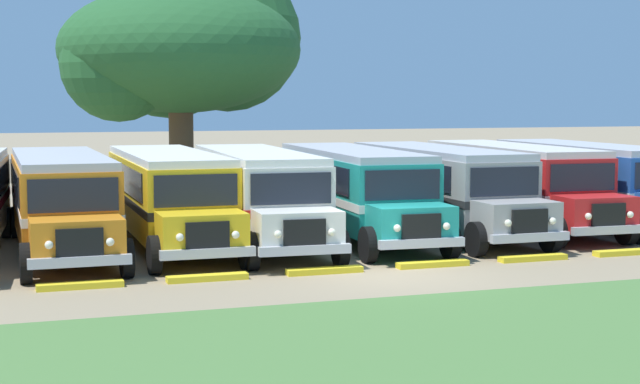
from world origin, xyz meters
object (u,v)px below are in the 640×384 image
at_px(parked_bus_slot_1, 61,197).
at_px(parked_bus_slot_4, 355,188).
at_px(parked_bus_slot_5, 439,185).
at_px(broad_shade_tree, 183,47).
at_px(parked_bus_slot_3, 258,191).
at_px(parked_bus_slot_2, 169,193).
at_px(parked_bus_slot_7, 589,179).
at_px(parked_bus_slot_6, 514,181).

bearing_deg(parked_bus_slot_1, parked_bus_slot_4, 89.94).
xyz_separation_m(parked_bus_slot_4, parked_bus_slot_5, (3.03, 0.03, 0.00)).
bearing_deg(broad_shade_tree, parked_bus_slot_5, -67.29).
distance_m(parked_bus_slot_3, broad_shade_tree, 15.02).
xyz_separation_m(parked_bus_slot_2, parked_bus_slot_5, (8.98, -0.18, 0.00)).
xyz_separation_m(parked_bus_slot_3, parked_bus_slot_5, (6.28, 0.13, 0.00)).
xyz_separation_m(parked_bus_slot_1, parked_bus_slot_7, (18.24, 0.46, 0.00)).
relative_size(parked_bus_slot_2, parked_bus_slot_7, 1.00).
xyz_separation_m(parked_bus_slot_2, parked_bus_slot_6, (12.13, 0.38, 0.00)).
xyz_separation_m(parked_bus_slot_3, parked_bus_slot_6, (9.42, 0.70, 0.00)).
bearing_deg(parked_bus_slot_1, parked_bus_slot_3, 89.02).
distance_m(parked_bus_slot_4, broad_shade_tree, 15.18).
bearing_deg(parked_bus_slot_4, parked_bus_slot_7, 95.57).
bearing_deg(parked_bus_slot_5, parked_bus_slot_1, -89.49).
bearing_deg(parked_bus_slot_7, parked_bus_slot_4, -84.95).
height_order(parked_bus_slot_3, parked_bus_slot_5, same).
distance_m(parked_bus_slot_2, parked_bus_slot_3, 2.72).
distance_m(parked_bus_slot_2, parked_bus_slot_6, 12.14).
relative_size(parked_bus_slot_2, parked_bus_slot_3, 0.99).
height_order(parked_bus_slot_5, parked_bus_slot_6, same).
distance_m(parked_bus_slot_3, parked_bus_slot_6, 9.45).
relative_size(parked_bus_slot_6, parked_bus_slot_7, 1.00).
height_order(parked_bus_slot_4, parked_bus_slot_7, same).
height_order(parked_bus_slot_5, parked_bus_slot_7, same).
relative_size(parked_bus_slot_2, parked_bus_slot_6, 1.00).
distance_m(parked_bus_slot_3, parked_bus_slot_5, 6.28).
height_order(parked_bus_slot_4, parked_bus_slot_6, same).
relative_size(parked_bus_slot_3, parked_bus_slot_7, 1.00).
relative_size(parked_bus_slot_4, parked_bus_slot_7, 1.00).
height_order(parked_bus_slot_1, parked_bus_slot_2, same).
relative_size(parked_bus_slot_4, parked_bus_slot_5, 1.01).
bearing_deg(parked_bus_slot_4, parked_bus_slot_6, 98.34).
distance_m(parked_bus_slot_6, parked_bus_slot_7, 2.94).
bearing_deg(parked_bus_slot_2, parked_bus_slot_4, 88.46).
xyz_separation_m(parked_bus_slot_4, broad_shade_tree, (-2.82, 14.00, 5.13)).
xyz_separation_m(parked_bus_slot_3, parked_bus_slot_7, (12.36, 0.53, 0.00)).
xyz_separation_m(parked_bus_slot_2, broad_shade_tree, (3.13, 13.80, 5.13)).
xyz_separation_m(parked_bus_slot_2, parked_bus_slot_4, (5.96, -0.21, 0.00)).
xyz_separation_m(parked_bus_slot_2, parked_bus_slot_7, (15.07, 0.22, 0.00)).
bearing_deg(parked_bus_slot_5, parked_bus_slot_2, -90.89).
relative_size(parked_bus_slot_4, parked_bus_slot_6, 1.00).
bearing_deg(parked_bus_slot_3, parked_bus_slot_5, 94.40).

